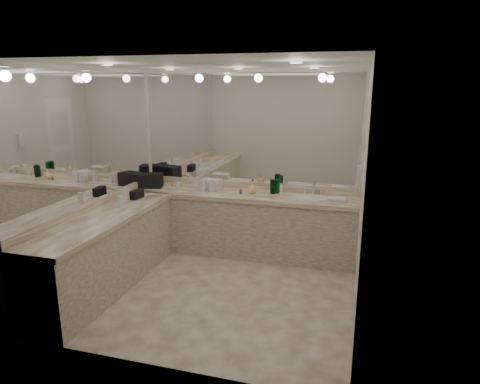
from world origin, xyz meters
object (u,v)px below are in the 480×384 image
(black_toiletry_bag, at_px, (150,180))
(hand_towel, at_px, (337,199))
(wall_phone, at_px, (359,175))
(cream_cosmetic_case, at_px, (212,184))
(soap_bottle_b, at_px, (211,185))
(soap_bottle_c, at_px, (252,188))
(soap_bottle_a, at_px, (197,181))
(sink, at_px, (311,198))

(black_toiletry_bag, relative_size, hand_towel, 1.59)
(wall_phone, distance_m, cream_cosmetic_case, 2.17)
(soap_bottle_b, height_order, soap_bottle_c, soap_bottle_b)
(black_toiletry_bag, distance_m, soap_bottle_c, 1.56)
(black_toiletry_bag, bearing_deg, soap_bottle_b, 0.97)
(hand_towel, xyz_separation_m, soap_bottle_c, (-1.17, 0.07, 0.06))
(black_toiletry_bag, relative_size, soap_bottle_a, 1.62)
(wall_phone, height_order, soap_bottle_c, wall_phone)
(cream_cosmetic_case, relative_size, soap_bottle_c, 1.69)
(soap_bottle_c, bearing_deg, soap_bottle_b, -176.51)
(hand_towel, bearing_deg, soap_bottle_b, 178.86)
(sink, xyz_separation_m, black_toiletry_bag, (-2.39, -0.04, 0.11))
(black_toiletry_bag, bearing_deg, hand_towel, -0.39)
(sink, relative_size, cream_cosmetic_case, 1.66)
(wall_phone, distance_m, soap_bottle_c, 1.57)
(soap_bottle_c, bearing_deg, hand_towel, -3.47)
(wall_phone, relative_size, soap_bottle_c, 1.53)
(sink, height_order, soap_bottle_a, soap_bottle_a)
(wall_phone, bearing_deg, soap_bottle_c, 160.19)
(soap_bottle_c, bearing_deg, black_toiletry_bag, -178.07)
(black_toiletry_bag, bearing_deg, soap_bottle_a, 7.93)
(sink, height_order, hand_towel, hand_towel)
(wall_phone, xyz_separation_m, soap_bottle_c, (-1.44, 0.52, -0.37))
(soap_bottle_a, bearing_deg, soap_bottle_b, -18.16)
(cream_cosmetic_case, bearing_deg, soap_bottle_a, -170.42)
(wall_phone, xyz_separation_m, soap_bottle_b, (-2.03, 0.48, -0.36))
(wall_phone, distance_m, hand_towel, 0.67)
(wall_phone, height_order, soap_bottle_b, wall_phone)
(black_toiletry_bag, bearing_deg, sink, 0.85)
(hand_towel, height_order, soap_bottle_a, soap_bottle_a)
(sink, distance_m, soap_bottle_a, 1.68)
(sink, height_order, wall_phone, wall_phone)
(cream_cosmetic_case, relative_size, soap_bottle_a, 1.18)
(wall_phone, relative_size, black_toiletry_bag, 0.66)
(hand_towel, relative_size, soap_bottle_b, 1.25)
(wall_phone, xyz_separation_m, hand_towel, (-0.26, 0.45, -0.43))
(sink, bearing_deg, soap_bottle_c, 178.82)
(cream_cosmetic_case, height_order, soap_bottle_a, soap_bottle_a)
(hand_towel, distance_m, soap_bottle_b, 1.77)
(black_toiletry_bag, height_order, soap_bottle_b, black_toiletry_bag)
(black_toiletry_bag, xyz_separation_m, soap_bottle_c, (1.56, 0.05, -0.03))
(sink, height_order, cream_cosmetic_case, cream_cosmetic_case)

